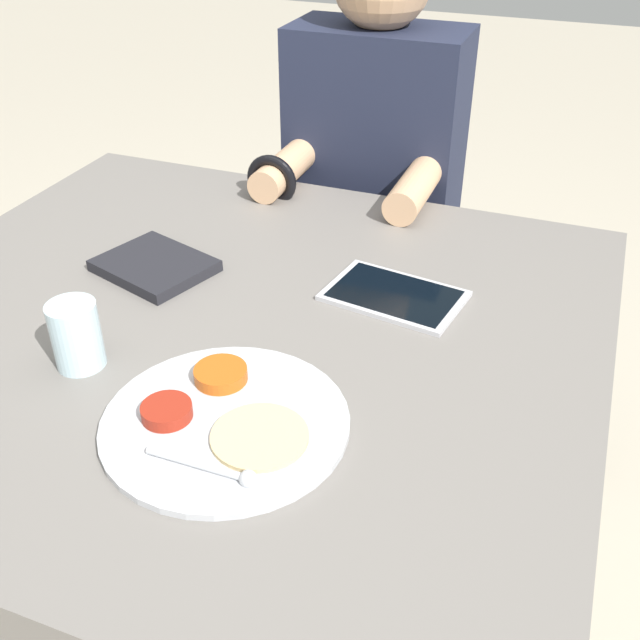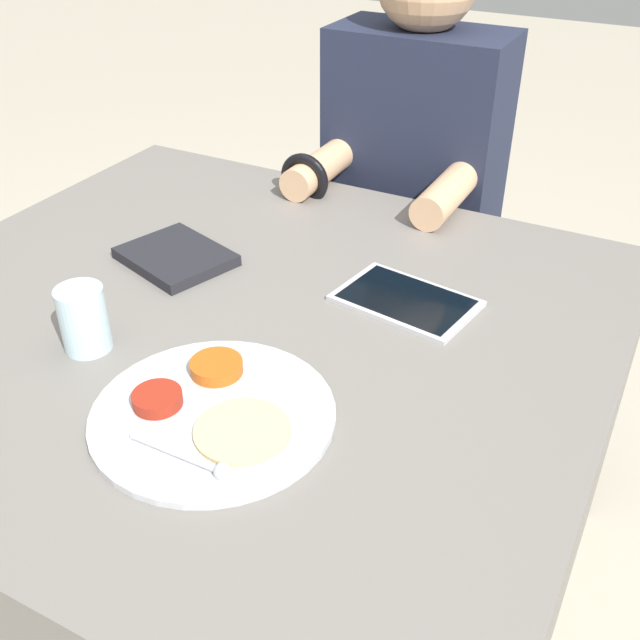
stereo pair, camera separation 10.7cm
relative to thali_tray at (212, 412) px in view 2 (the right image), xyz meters
The scene contains 7 objects.
ground_plane 0.76m from the thali_tray, 118.09° to the left, with size 12.00×12.00×0.00m, color #B2A893.
dining_table 0.44m from the thali_tray, 118.09° to the left, with size 1.17×1.09×0.71m.
thali_tray is the anchor object (origin of this frame).
red_notebook 0.43m from the thali_tray, 133.20° to the left, with size 0.22×0.20×0.02m.
tablet_device 0.40m from the thali_tray, 72.73° to the left, with size 0.24×0.17×0.01m.
person_diner 0.95m from the thali_tray, 95.68° to the left, with size 0.39×0.41×1.21m.
drinking_glass 0.26m from the thali_tray, behind, with size 0.07×0.07×0.10m.
Camera 2 is at (0.60, -0.82, 1.36)m, focal length 42.00 mm.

